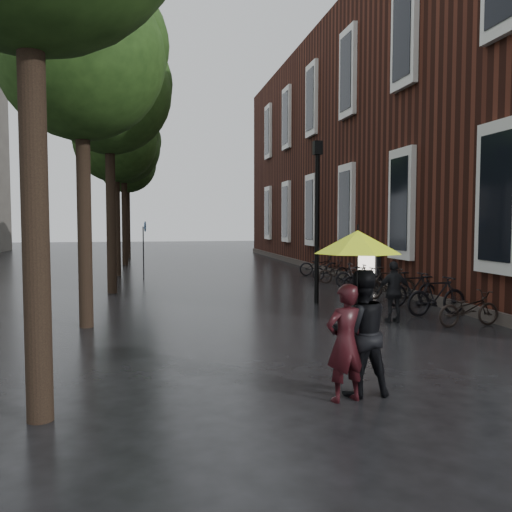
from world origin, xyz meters
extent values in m
plane|color=black|center=(0.00, 0.00, 0.00)|extent=(120.00, 120.00, 0.00)
cube|color=#38160F|center=(10.50, 19.50, 6.00)|extent=(10.00, 33.00, 12.00)
cube|color=silver|center=(5.45, 5.50, 3.00)|extent=(0.25, 1.60, 3.60)
cube|color=black|center=(5.35, 5.50, 3.00)|extent=(0.10, 1.20, 3.00)
cube|color=silver|center=(5.45, 10.50, 3.00)|extent=(0.25, 1.60, 3.60)
cube|color=black|center=(5.35, 10.50, 3.00)|extent=(0.10, 1.20, 3.00)
cube|color=silver|center=(5.45, 10.50, 8.50)|extent=(0.25, 1.60, 3.60)
cube|color=black|center=(5.35, 10.50, 8.50)|extent=(0.10, 1.20, 3.00)
cube|color=silver|center=(5.45, 15.50, 3.00)|extent=(0.25, 1.60, 3.60)
cube|color=black|center=(5.35, 15.50, 3.00)|extent=(0.10, 1.20, 3.00)
cube|color=silver|center=(5.45, 15.50, 8.50)|extent=(0.25, 1.60, 3.60)
cube|color=black|center=(5.35, 15.50, 8.50)|extent=(0.10, 1.20, 3.00)
cube|color=silver|center=(5.45, 20.50, 3.00)|extent=(0.25, 1.60, 3.60)
cube|color=black|center=(5.35, 20.50, 3.00)|extent=(0.10, 1.20, 3.00)
cube|color=silver|center=(5.45, 20.50, 8.50)|extent=(0.25, 1.60, 3.60)
cube|color=black|center=(5.35, 20.50, 8.50)|extent=(0.10, 1.20, 3.00)
cube|color=silver|center=(5.45, 25.50, 3.00)|extent=(0.25, 1.60, 3.60)
cube|color=black|center=(5.35, 25.50, 3.00)|extent=(0.10, 1.20, 3.00)
cube|color=silver|center=(5.45, 25.50, 8.50)|extent=(0.25, 1.60, 3.60)
cube|color=black|center=(5.35, 25.50, 8.50)|extent=(0.10, 1.20, 3.00)
cube|color=silver|center=(5.45, 30.50, 3.00)|extent=(0.25, 1.60, 3.60)
cube|color=black|center=(5.35, 30.50, 3.00)|extent=(0.10, 1.20, 3.00)
cube|color=silver|center=(5.45, 30.50, 8.50)|extent=(0.25, 1.60, 3.60)
cube|color=black|center=(5.35, 30.50, 8.50)|extent=(0.10, 1.20, 3.00)
cube|color=#3F3833|center=(5.60, 19.50, 0.15)|extent=(0.40, 33.00, 0.30)
cylinder|color=black|center=(-4.00, 1.00, 2.34)|extent=(0.32, 0.32, 4.68)
cylinder|color=black|center=(-4.10, 7.00, 2.25)|extent=(0.32, 0.32, 4.51)
cylinder|color=black|center=(-3.90, 13.00, 2.48)|extent=(0.32, 0.32, 4.95)
cylinder|color=black|center=(-4.05, 19.00, 2.20)|extent=(0.32, 0.32, 4.40)
cylinder|color=black|center=(-3.95, 25.00, 2.39)|extent=(0.32, 0.32, 4.79)
cylinder|color=black|center=(-4.00, 31.00, 2.28)|extent=(0.32, 0.32, 4.57)
imported|color=black|center=(-0.07, 0.96, 0.80)|extent=(0.66, 0.50, 1.61)
imported|color=black|center=(0.22, 1.17, 0.89)|extent=(0.86, 0.67, 1.77)
cylinder|color=black|center=(0.10, 1.00, 1.39)|extent=(0.02, 0.02, 1.56)
cone|color=#DBFA1A|center=(0.10, 1.00, 2.17)|extent=(1.22, 1.22, 0.31)
cylinder|color=black|center=(0.10, 1.00, 2.36)|extent=(0.02, 0.02, 0.08)
imported|color=black|center=(3.13, 6.18, 0.74)|extent=(0.88, 0.39, 1.48)
imported|color=black|center=(4.60, 5.36, 0.42)|extent=(1.63, 0.68, 0.84)
imported|color=black|center=(4.62, 6.81, 0.52)|extent=(1.79, 0.68, 1.05)
imported|color=black|center=(4.75, 8.37, 0.50)|extent=(1.73, 0.75, 1.00)
imported|color=black|center=(4.63, 9.68, 0.52)|extent=(1.77, 0.70, 1.03)
imported|color=black|center=(4.52, 11.41, 0.45)|extent=(1.51, 0.43, 0.90)
imported|color=black|center=(4.77, 12.74, 0.45)|extent=(1.54, 0.59, 0.90)
imported|color=black|center=(4.63, 14.17, 0.42)|extent=(1.69, 0.90, 0.84)
imported|color=black|center=(4.72, 15.46, 0.41)|extent=(1.59, 0.61, 0.82)
imported|color=black|center=(4.80, 17.16, 0.47)|extent=(1.85, 0.88, 0.93)
cube|color=black|center=(5.29, 12.70, 0.83)|extent=(0.23, 1.11, 1.67)
cube|color=silver|center=(5.17, 12.70, 0.88)|extent=(0.04, 0.93, 1.37)
cylinder|color=black|center=(2.24, 9.49, 2.24)|extent=(0.13, 0.13, 4.48)
cube|color=black|center=(2.24, 9.49, 4.59)|extent=(0.25, 0.25, 0.39)
sphere|color=#FFE5B2|center=(2.24, 9.49, 4.59)|extent=(0.20, 0.20, 0.20)
cylinder|color=#262628|center=(-2.89, 17.88, 1.10)|extent=(0.05, 0.05, 2.21)
cylinder|color=navy|center=(-2.80, 17.88, 2.21)|extent=(0.03, 0.44, 0.44)
camera|label=1|loc=(-2.67, -5.89, 2.45)|focal=38.00mm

